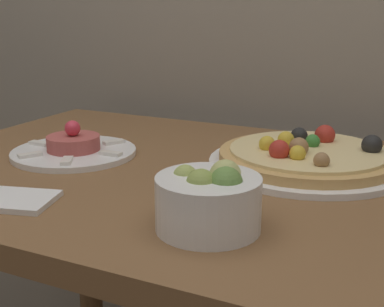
% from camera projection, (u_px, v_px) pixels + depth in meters
% --- Properties ---
extents(dining_table, '(1.10, 0.68, 0.79)m').
position_uv_depth(dining_table, '(218.00, 252.00, 0.88)').
color(dining_table, brown).
rests_on(dining_table, ground_plane).
extents(pizza_plate, '(0.33, 0.33, 0.06)m').
position_uv_depth(pizza_plate, '(308.00, 157.00, 0.89)').
color(pizza_plate, white).
rests_on(pizza_plate, dining_table).
extents(tartare_plate, '(0.22, 0.22, 0.06)m').
position_uv_depth(tartare_plate, '(74.00, 149.00, 0.95)').
color(tartare_plate, white).
rests_on(tartare_plate, dining_table).
extents(small_bowl, '(0.13, 0.13, 0.08)m').
position_uv_depth(small_bowl, '(209.00, 199.00, 0.63)').
color(small_bowl, white).
rests_on(small_bowl, dining_table).
extents(napkin, '(0.15, 0.11, 0.01)m').
position_uv_depth(napkin, '(5.00, 199.00, 0.73)').
color(napkin, white).
rests_on(napkin, dining_table).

